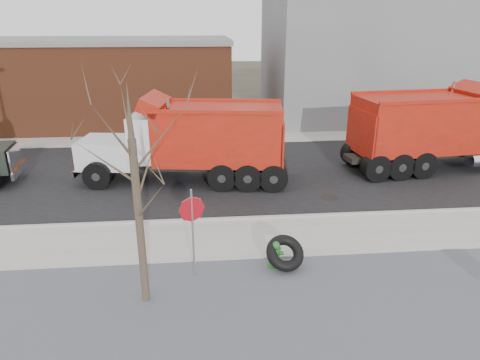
{
  "coord_description": "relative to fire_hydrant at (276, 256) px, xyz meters",
  "views": [
    {
      "loc": [
        -1.72,
        -11.37,
        6.33
      ],
      "look_at": [
        -0.56,
        1.68,
        1.4
      ],
      "focal_mm": 32.0,
      "sensor_mm": 36.0,
      "label": 1
    }
  ],
  "objects": [
    {
      "name": "sidewalk",
      "position": [
        -0.13,
        1.68,
        -0.33
      ],
      "size": [
        60.0,
        2.5,
        0.06
      ],
      "primitive_type": "cube",
      "color": "#9E9B93",
      "rests_on": "ground"
    },
    {
      "name": "building_grey",
      "position": [
        8.87,
        19.43,
        3.64
      ],
      "size": [
        12.0,
        10.0,
        8.0
      ],
      "color": "gray",
      "rests_on": "ground"
    },
    {
      "name": "road",
      "position": [
        -0.13,
        7.73,
        -0.35
      ],
      "size": [
        60.0,
        9.4,
        0.02
      ],
      "primitive_type": "cube",
      "color": "black",
      "rests_on": "ground"
    },
    {
      "name": "dump_truck_red_b",
      "position": [
        -2.3,
        6.86,
        1.46
      ],
      "size": [
        8.53,
        3.42,
        3.56
      ],
      "rotation": [
        0.0,
        0.0,
        3.01
      ],
      "color": "black",
      "rests_on": "ground"
    },
    {
      "name": "dump_truck_red_a",
      "position": [
        8.62,
        7.57,
        1.53
      ],
      "size": [
        9.34,
        3.43,
        3.71
      ],
      "rotation": [
        0.0,
        0.0,
        0.11
      ],
      "color": "black",
      "rests_on": "ground"
    },
    {
      "name": "bare_tree",
      "position": [
        -3.33,
        -1.17,
        2.94
      ],
      "size": [
        3.2,
        3.2,
        5.2
      ],
      "color": "#382D23",
      "rests_on": "ground"
    },
    {
      "name": "ground",
      "position": [
        -0.13,
        1.43,
        -0.36
      ],
      "size": [
        120.0,
        120.0,
        0.0
      ],
      "primitive_type": "plane",
      "color": "#383328",
      "rests_on": "ground"
    },
    {
      "name": "fire_hydrant",
      "position": [
        0.0,
        0.0,
        0.0
      ],
      "size": [
        0.45,
        0.44,
        0.78
      ],
      "rotation": [
        0.0,
        0.0,
        0.24
      ],
      "color": "#296C2C",
      "rests_on": "ground"
    },
    {
      "name": "stop_sign",
      "position": [
        -2.18,
        -0.26,
        1.34
      ],
      "size": [
        0.64,
        0.26,
        2.47
      ],
      "rotation": [
        0.0,
        0.0,
        -0.04
      ],
      "color": "gray",
      "rests_on": "ground"
    },
    {
      "name": "building_brick",
      "position": [
        -10.13,
        18.43,
        2.3
      ],
      "size": [
        20.2,
        8.2,
        5.3
      ],
      "color": "brown",
      "rests_on": "ground"
    },
    {
      "name": "gravel_verge",
      "position": [
        -0.13,
        -2.07,
        -0.34
      ],
      "size": [
        60.0,
        5.0,
        0.03
      ],
      "primitive_type": "cube",
      "color": "slate",
      "rests_on": "ground"
    },
    {
      "name": "curb",
      "position": [
        -0.13,
        2.98,
        -0.3
      ],
      "size": [
        60.0,
        0.15,
        0.11
      ],
      "primitive_type": "cube",
      "color": "#9E9B93",
      "rests_on": "ground"
    },
    {
      "name": "far_sidewalk",
      "position": [
        -0.13,
        13.43,
        -0.33
      ],
      "size": [
        60.0,
        2.0,
        0.06
      ],
      "primitive_type": "cube",
      "color": "#9E9B93",
      "rests_on": "ground"
    },
    {
      "name": "truck_tire",
      "position": [
        0.24,
        -0.06,
        0.1
      ],
      "size": [
        1.23,
        1.19,
        0.88
      ],
      "color": "black",
      "rests_on": "ground"
    }
  ]
}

